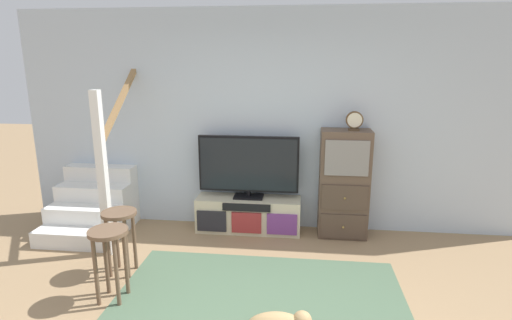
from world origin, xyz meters
name	(u,v)px	position (x,y,z in m)	size (l,w,h in m)	color
back_wall	(275,122)	(0.00, 2.46, 1.35)	(6.40, 0.12, 2.70)	silver
area_rug	(258,306)	(0.00, 0.60, 0.01)	(2.60, 1.80, 0.01)	#4C664C
media_console	(248,214)	(-0.30, 2.19, 0.22)	(1.29, 0.38, 0.43)	beige
television	(248,165)	(-0.30, 2.22, 0.84)	(1.23, 0.22, 0.78)	black
side_cabinet	(344,184)	(0.85, 2.20, 0.65)	(0.58, 0.38, 1.30)	brown
desk_clock	(354,121)	(0.93, 2.19, 1.41)	(0.20, 0.08, 0.22)	#4C3823
staircase	(101,197)	(-2.24, 2.20, 0.37)	(1.00, 1.36, 2.20)	white
bar_stool_near	(109,248)	(-1.30, 0.56, 0.50)	(0.34, 0.34, 0.67)	brown
bar_stool_far	(120,227)	(-1.42, 1.03, 0.49)	(0.34, 0.34, 0.65)	brown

